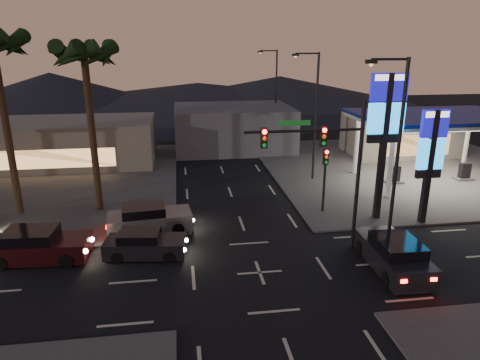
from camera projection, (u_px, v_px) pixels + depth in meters
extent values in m
plane|color=black|center=(260.00, 273.00, 20.69)|extent=(140.00, 140.00, 0.00)
cube|color=#47443F|center=(403.00, 168.00, 37.92)|extent=(24.00, 24.00, 0.12)
cube|color=#47443F|center=(22.00, 184.00, 33.60)|extent=(24.00, 24.00, 0.12)
cylinder|color=silver|center=(391.00, 165.00, 29.91)|extent=(0.36, 0.36, 5.00)
cylinder|color=silver|center=(357.00, 146.00, 35.57)|extent=(0.36, 0.36, 5.00)
cylinder|color=silver|center=(467.00, 142.00, 36.92)|extent=(0.36, 0.36, 5.00)
cube|color=silver|center=(438.00, 118.00, 32.59)|extent=(12.00, 8.00, 0.50)
cube|color=white|center=(437.00, 122.00, 32.68)|extent=(11.60, 7.60, 0.06)
cube|color=navy|center=(438.00, 116.00, 32.55)|extent=(12.20, 8.20, 0.25)
cube|color=black|center=(394.00, 174.00, 33.52)|extent=(0.80, 0.50, 1.40)
cube|color=black|center=(464.00, 171.00, 34.33)|extent=(0.80, 0.50, 1.40)
cube|color=#726B5B|center=(399.00, 135.00, 42.32)|extent=(10.00, 6.00, 4.00)
cube|color=black|center=(383.00, 150.00, 25.66)|extent=(0.35, 0.35, 9.00)
cube|color=#100D99|center=(389.00, 87.00, 24.54)|extent=(2.20, 0.30, 1.60)
cube|color=white|center=(390.00, 77.00, 24.37)|extent=(1.98, 0.32, 0.35)
cube|color=#198FF2|center=(386.00, 118.00, 25.08)|extent=(2.20, 0.30, 1.80)
cube|color=black|center=(384.00, 138.00, 25.45)|extent=(2.09, 0.28, 0.50)
cube|color=black|center=(429.00, 169.00, 25.36)|extent=(0.35, 0.35, 7.00)
cube|color=#100D99|center=(435.00, 124.00, 24.54)|extent=(1.60, 0.30, 1.60)
cube|color=white|center=(436.00, 114.00, 24.37)|extent=(1.44, 0.32, 0.35)
cube|color=#198FF2|center=(431.00, 154.00, 25.09)|extent=(1.60, 0.30, 1.80)
cube|color=black|center=(428.00, 174.00, 25.45)|extent=(1.52, 0.28, 0.50)
cylinder|color=black|center=(358.00, 177.00, 22.11)|extent=(0.20, 0.20, 8.00)
cylinder|color=black|center=(304.00, 131.00, 20.94)|extent=(6.00, 0.14, 0.14)
cube|color=#0C3F14|center=(294.00, 123.00, 20.75)|extent=(1.60, 0.05, 0.25)
cube|color=black|center=(323.00, 136.00, 21.17)|extent=(0.32, 0.25, 1.00)
sphere|color=#FF0C07|center=(325.00, 130.00, 20.93)|extent=(0.22, 0.22, 0.22)
sphere|color=orange|center=(324.00, 137.00, 21.03)|extent=(0.20, 0.20, 0.20)
sphere|color=#0CB226|center=(324.00, 143.00, 21.13)|extent=(0.20, 0.20, 0.20)
cube|color=black|center=(264.00, 138.00, 20.76)|extent=(0.32, 0.25, 1.00)
sphere|color=#FF0C07|center=(265.00, 132.00, 20.52)|extent=(0.22, 0.22, 0.22)
sphere|color=orange|center=(265.00, 139.00, 20.62)|extent=(0.20, 0.20, 0.20)
sphere|color=#0CB226|center=(264.00, 145.00, 20.72)|extent=(0.20, 0.20, 0.20)
cylinder|color=black|center=(324.00, 184.00, 27.43)|extent=(0.16, 0.16, 4.00)
cube|color=black|center=(326.00, 157.00, 26.88)|extent=(0.32, 0.25, 1.00)
sphere|color=#FF0C07|center=(327.00, 152.00, 26.64)|extent=(0.22, 0.22, 0.22)
sphere|color=orange|center=(327.00, 157.00, 26.74)|extent=(0.20, 0.20, 0.20)
sphere|color=#0CB226|center=(326.00, 162.00, 26.84)|extent=(0.20, 0.20, 0.20)
cylinder|color=black|center=(397.00, 162.00, 21.06)|extent=(0.18, 0.18, 10.00)
cylinder|color=black|center=(390.00, 59.00, 19.45)|extent=(1.80, 0.12, 0.12)
cube|color=black|center=(371.00, 62.00, 19.36)|extent=(0.50, 0.25, 0.18)
sphere|color=#FFCC8C|center=(371.00, 64.00, 19.40)|extent=(0.20, 0.20, 0.20)
cylinder|color=black|center=(316.00, 119.00, 33.32)|extent=(0.18, 0.18, 10.00)
cylinder|color=black|center=(307.00, 53.00, 31.72)|extent=(1.80, 0.12, 0.12)
cube|color=black|center=(296.00, 55.00, 31.63)|extent=(0.50, 0.25, 0.18)
sphere|color=#FFCC8C|center=(295.00, 57.00, 31.66)|extent=(0.20, 0.20, 0.20)
cylinder|color=black|center=(276.00, 98.00, 46.53)|extent=(0.18, 0.18, 10.00)
cylinder|color=black|center=(269.00, 51.00, 44.92)|extent=(1.80, 0.12, 0.12)
cube|color=black|center=(260.00, 52.00, 44.83)|extent=(0.50, 0.25, 0.18)
sphere|color=#FFCC8C|center=(260.00, 53.00, 44.87)|extent=(0.20, 0.20, 0.20)
cylinder|color=black|center=(92.00, 135.00, 26.89)|extent=(0.44, 0.44, 10.20)
sphere|color=black|center=(83.00, 50.00, 25.34)|extent=(0.90, 0.90, 0.90)
cone|color=black|center=(106.00, 56.00, 25.61)|extent=(0.90, 2.74, 1.91)
cone|color=black|center=(102.00, 55.00, 26.42)|extent=(2.57, 2.57, 1.91)
cone|color=black|center=(88.00, 55.00, 26.66)|extent=(2.74, 0.90, 1.91)
cone|color=black|center=(71.00, 55.00, 26.18)|extent=(2.57, 2.57, 1.91)
cone|color=black|center=(61.00, 56.00, 25.26)|extent=(0.90, 2.74, 1.91)
cone|color=black|center=(64.00, 56.00, 24.44)|extent=(2.57, 2.57, 1.91)
cone|color=black|center=(79.00, 56.00, 24.21)|extent=(2.74, 0.90, 1.91)
cone|color=black|center=(97.00, 56.00, 24.69)|extent=(2.57, 2.57, 1.91)
cylinder|color=black|center=(7.00, 132.00, 26.12)|extent=(0.44, 0.44, 10.80)
cone|color=black|center=(17.00, 45.00, 24.75)|extent=(0.90, 2.74, 1.91)
cone|color=black|center=(15.00, 45.00, 25.57)|extent=(2.57, 2.57, 1.91)
cone|color=black|center=(1.00, 45.00, 25.80)|extent=(2.74, 0.90, 1.91)
cone|color=black|center=(3.00, 45.00, 23.83)|extent=(2.57, 2.57, 1.91)
cube|color=#726B5B|center=(64.00, 143.00, 38.94)|extent=(16.00, 8.00, 4.00)
cube|color=#4C4C51|center=(233.00, 128.00, 44.82)|extent=(12.00, 9.00, 4.40)
cone|color=black|center=(51.00, 91.00, 73.00)|extent=(40.00, 40.00, 6.00)
cone|color=black|center=(280.00, 90.00, 78.55)|extent=(50.00, 50.00, 5.00)
cone|color=black|center=(198.00, 94.00, 76.68)|extent=(60.00, 60.00, 4.00)
cube|color=black|center=(146.00, 246.00, 22.22)|extent=(4.29, 2.21, 0.84)
cube|color=black|center=(140.00, 237.00, 22.05)|extent=(2.23, 1.83, 0.61)
cylinder|color=black|center=(173.00, 243.00, 23.07)|extent=(0.62, 0.29, 0.60)
cylinder|color=black|center=(169.00, 257.00, 21.56)|extent=(0.62, 0.29, 0.60)
cylinder|color=black|center=(124.00, 244.00, 23.02)|extent=(0.62, 0.29, 0.60)
cylinder|color=black|center=(117.00, 258.00, 21.50)|extent=(0.62, 0.29, 0.60)
sphere|color=#FFF2BF|center=(186.00, 240.00, 22.78)|extent=(0.21, 0.21, 0.21)
sphere|color=#FFF2BF|center=(184.00, 250.00, 21.71)|extent=(0.21, 0.21, 0.21)
cube|color=#FF140A|center=(109.00, 240.00, 22.67)|extent=(0.10, 0.24, 0.13)
cube|color=#FF140A|center=(103.00, 249.00, 21.60)|extent=(0.10, 0.24, 0.13)
cube|color=black|center=(39.00, 249.00, 21.77)|extent=(5.02, 2.32, 1.01)
cube|color=black|center=(31.00, 237.00, 21.54)|extent=(2.56, 2.03, 0.73)
cylinder|color=black|center=(77.00, 244.00, 22.89)|extent=(0.73, 0.30, 0.72)
cylinder|color=black|center=(66.00, 261.00, 21.09)|extent=(0.73, 0.30, 0.72)
cylinder|color=black|center=(16.00, 246.00, 22.62)|extent=(0.73, 0.30, 0.72)
cylinder|color=black|center=(0.00, 263.00, 20.81)|extent=(0.73, 0.30, 0.72)
sphere|color=#FFF2BF|center=(92.00, 239.00, 22.60)|extent=(0.25, 0.25, 0.25)
sphere|color=#FFF2BF|center=(85.00, 251.00, 21.33)|extent=(0.25, 0.25, 0.25)
cube|color=slate|center=(150.00, 221.00, 25.18)|extent=(5.02, 2.53, 0.99)
cube|color=black|center=(144.00, 211.00, 24.91)|extent=(2.60, 2.11, 0.71)
cylinder|color=black|center=(175.00, 217.00, 26.48)|extent=(0.73, 0.34, 0.70)
cylinder|color=black|center=(178.00, 229.00, 24.75)|extent=(0.73, 0.34, 0.70)
cylinder|color=black|center=(124.00, 221.00, 25.76)|extent=(0.73, 0.34, 0.70)
cylinder|color=black|center=(123.00, 234.00, 24.04)|extent=(0.73, 0.34, 0.70)
sphere|color=#FFF2BF|center=(189.00, 212.00, 26.33)|extent=(0.24, 0.24, 0.24)
sphere|color=#FFF2BF|center=(192.00, 220.00, 25.11)|extent=(0.24, 0.24, 0.24)
cube|color=#FF140A|center=(108.00, 218.00, 25.18)|extent=(0.12, 0.28, 0.15)
cube|color=#FF140A|center=(107.00, 227.00, 23.96)|extent=(0.12, 0.28, 0.15)
cube|color=black|center=(393.00, 257.00, 20.93)|extent=(2.25, 5.05, 1.02)
cube|color=black|center=(397.00, 247.00, 20.40)|extent=(2.00, 2.55, 0.74)
cylinder|color=black|center=(361.00, 248.00, 22.41)|extent=(0.29, 0.73, 0.73)
cylinder|color=black|center=(396.00, 246.00, 22.62)|extent=(0.29, 0.73, 0.73)
cylinder|color=black|center=(387.00, 279.00, 19.40)|extent=(0.29, 0.73, 0.73)
cylinder|color=black|center=(428.00, 277.00, 19.61)|extent=(0.29, 0.73, 0.73)
cube|color=#FF140A|center=(404.00, 281.00, 18.44)|extent=(0.29, 0.10, 0.16)
cube|color=#FF140A|center=(434.00, 279.00, 18.59)|extent=(0.29, 0.10, 0.16)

